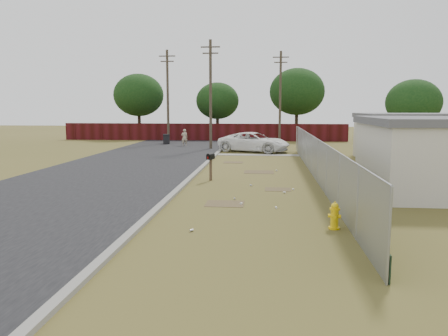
# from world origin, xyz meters

# --- Properties ---
(ground) EXTENTS (120.00, 120.00, 0.00)m
(ground) POSITION_xyz_m (0.00, 0.00, 0.00)
(ground) COLOR brown
(ground) RESTS_ON ground
(street) EXTENTS (15.10, 60.00, 0.12)m
(street) POSITION_xyz_m (-6.76, 8.05, 0.02)
(street) COLOR black
(street) RESTS_ON ground
(chainlink_fence) EXTENTS (0.10, 27.06, 2.02)m
(chainlink_fence) POSITION_xyz_m (3.12, 1.03, 0.80)
(chainlink_fence) COLOR gray
(chainlink_fence) RESTS_ON ground
(privacy_fence) EXTENTS (30.00, 0.12, 1.80)m
(privacy_fence) POSITION_xyz_m (-6.00, 25.00, 0.90)
(privacy_fence) COLOR #430E12
(privacy_fence) RESTS_ON ground
(utility_poles) EXTENTS (12.60, 8.24, 9.00)m
(utility_poles) POSITION_xyz_m (-3.67, 20.67, 4.69)
(utility_poles) COLOR #483E30
(utility_poles) RESTS_ON ground
(houses) EXTENTS (9.30, 17.24, 3.10)m
(houses) POSITION_xyz_m (9.70, 3.13, 1.56)
(houses) COLOR beige
(houses) RESTS_ON ground
(horizon_trees) EXTENTS (33.32, 31.94, 7.78)m
(horizon_trees) POSITION_xyz_m (0.84, 23.56, 4.63)
(horizon_trees) COLOR #2F2415
(horizon_trees) RESTS_ON ground
(fire_hydrant) EXTENTS (0.39, 0.40, 0.81)m
(fire_hydrant) POSITION_xyz_m (2.68, -7.99, 0.38)
(fire_hydrant) COLOR yellow
(fire_hydrant) RESTS_ON ground
(mailbox) EXTENTS (0.36, 0.58, 1.33)m
(mailbox) POSITION_xyz_m (-1.96, 0.00, 1.05)
(mailbox) COLOR brown
(mailbox) RESTS_ON ground
(pickup_truck) EXTENTS (6.10, 4.26, 1.55)m
(pickup_truck) POSITION_xyz_m (-0.27, 13.90, 0.77)
(pickup_truck) COLOR white
(pickup_truck) RESTS_ON ground
(pedestrian) EXTENTS (0.65, 0.53, 1.53)m
(pedestrian) POSITION_xyz_m (-6.75, 18.58, 0.77)
(pedestrian) COLOR tan
(pedestrian) RESTS_ON ground
(trash_bin) EXTENTS (0.66, 0.68, 0.94)m
(trash_bin) POSITION_xyz_m (-8.84, 20.41, 0.48)
(trash_bin) COLOR black
(trash_bin) RESTS_ON ground
(scattered_litter) EXTENTS (3.36, 12.19, 0.07)m
(scattered_litter) POSITION_xyz_m (0.44, -3.29, 0.04)
(scattered_litter) COLOR white
(scattered_litter) RESTS_ON ground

